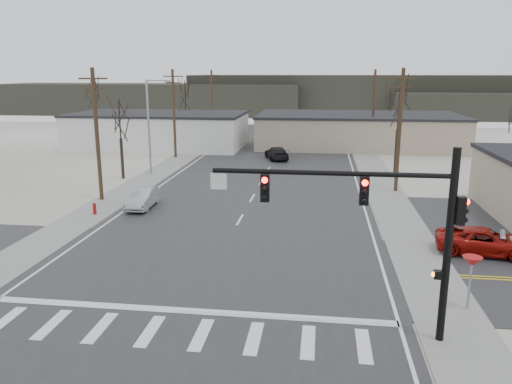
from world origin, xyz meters
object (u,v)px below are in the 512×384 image
car_far_a (277,153)px  sedan_crossing (143,198)px  fire_hydrant (95,209)px  car_far_b (286,126)px  traffic_signal_mast (394,217)px  car_parked_red (484,241)px

car_far_a → sedan_crossing: bearing=52.3°
fire_hydrant → sedan_crossing: size_ratio=0.20×
fire_hydrant → car_far_b: 55.27m
traffic_signal_mast → sedan_crossing: traffic_signal_mast is taller
traffic_signal_mast → car_far_a: (-7.63, 38.33, -3.92)m
sedan_crossing → car_parked_red: sedan_crossing is taller
car_far_a → traffic_signal_mast: bearing=83.0°
traffic_signal_mast → car_parked_red: (6.28, 9.65, -3.94)m
traffic_signal_mast → car_far_b: (-8.73, 68.67, -4.01)m
traffic_signal_mast → fire_hydrant: 23.39m
sedan_crossing → car_far_b: sedan_crossing is taller
fire_hydrant → car_far_b: car_far_b is taller
car_parked_red → fire_hydrant: bearing=87.8°
sedan_crossing → car_far_b: 52.70m
sedan_crossing → car_far_b: (6.66, 52.28, -0.08)m
car_far_a → fire_hydrant: bearing=48.3°
car_parked_red → sedan_crossing: bearing=81.1°
car_far_b → car_parked_red: (15.01, -59.03, 0.06)m
sedan_crossing → car_far_a: car_far_a is taller
fire_hydrant → car_far_b: bearing=80.2°
traffic_signal_mast → car_parked_red: size_ratio=1.78×
fire_hydrant → car_parked_red: size_ratio=0.17×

